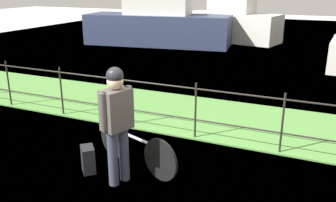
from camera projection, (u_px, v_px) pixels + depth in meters
ground_plane at (141, 198)px, 4.81m from camera, size 60.00×60.00×0.00m
grass_strip at (213, 118)px, 7.60m from camera, size 27.00×2.40×0.03m
harbor_water at (272, 54)px, 14.42m from camera, size 30.00×30.00×0.00m
iron_fence at (196, 107)px, 6.44m from camera, size 18.04×0.04×1.05m
bicycle_main at (135, 147)px, 5.51m from camera, size 1.61×0.61×0.63m
wooden_crate at (117, 114)px, 5.63m from camera, size 0.46×0.38×0.28m
terrier_dog at (118, 101)px, 5.54m from camera, size 0.32×0.23×0.18m
cyclist_person at (117, 116)px, 4.88m from camera, size 0.38×0.51×1.68m
backpack_on_paving at (88, 159)px, 5.41m from camera, size 0.32×0.33×0.40m
moored_boat_mid at (158, 25)px, 16.25m from camera, size 6.67×2.85×3.92m
moored_boat_far at (231, 22)px, 17.33m from camera, size 4.86×2.65×4.04m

